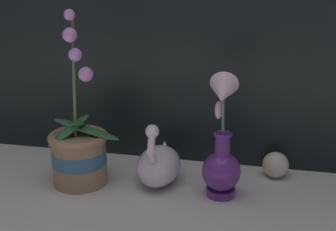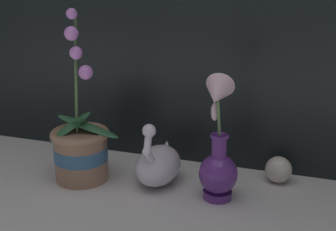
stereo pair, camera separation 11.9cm
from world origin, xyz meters
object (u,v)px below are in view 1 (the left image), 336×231
object	(u,v)px
swan_figurine	(159,164)
blue_vase	(222,155)
glass_sphere	(276,165)
orchid_potted_plant	(79,151)

from	to	relation	value
swan_figurine	blue_vase	world-z (taller)	blue_vase
swan_figurine	blue_vase	size ratio (longest dim) A/B	0.59
swan_figurine	glass_sphere	bearing A→B (deg)	18.48
orchid_potted_plant	blue_vase	size ratio (longest dim) A/B	1.40
swan_figurine	orchid_potted_plant	bearing A→B (deg)	-167.53
glass_sphere	swan_figurine	bearing A→B (deg)	-161.52
orchid_potted_plant	blue_vase	xyz separation A→B (m)	(0.37, 0.00, 0.02)
swan_figurine	glass_sphere	size ratio (longest dim) A/B	2.71
swan_figurine	blue_vase	bearing A→B (deg)	-14.76
orchid_potted_plant	glass_sphere	distance (m)	0.52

